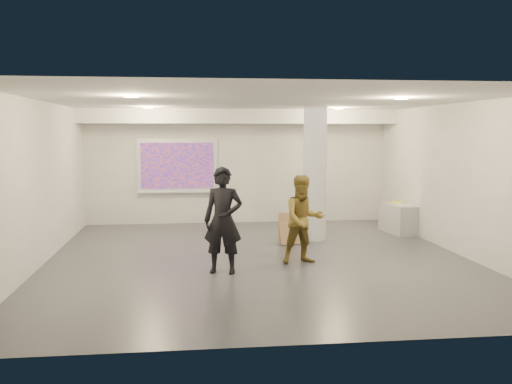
{
  "coord_description": "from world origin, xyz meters",
  "views": [
    {
      "loc": [
        -1.34,
        -10.69,
        2.42
      ],
      "look_at": [
        0.0,
        0.4,
        1.25
      ],
      "focal_mm": 40.0,
      "sensor_mm": 36.0,
      "label": 1
    }
  ],
  "objects": [
    {
      "name": "woman",
      "position": [
        -0.74,
        -1.02,
        0.92
      ],
      "size": [
        0.76,
        0.59,
        1.84
      ],
      "primitive_type": "imported",
      "rotation": [
        0.0,
        0.0,
        -0.25
      ],
      "color": "black",
      "rests_on": "floor"
    },
    {
      "name": "wall_back",
      "position": [
        0.0,
        4.5,
        1.5
      ],
      "size": [
        8.0,
        0.01,
        3.0
      ],
      "primitive_type": "cube",
      "color": "beige",
      "rests_on": "floor"
    },
    {
      "name": "floor",
      "position": [
        0.0,
        0.0,
        0.0
      ],
      "size": [
        8.0,
        9.0,
        0.01
      ],
      "primitive_type": "cube",
      "color": "#35373C",
      "rests_on": "ground"
    },
    {
      "name": "downlight_sw",
      "position": [
        -2.2,
        -1.5,
        2.98
      ],
      "size": [
        0.22,
        0.22,
        0.02
      ],
      "primitive_type": "cylinder",
      "color": "#FFD387",
      "rests_on": "ceiling"
    },
    {
      "name": "postit_pad",
      "position": [
        3.76,
        2.69,
        0.71
      ],
      "size": [
        0.31,
        0.37,
        0.03
      ],
      "primitive_type": "cube",
      "rotation": [
        0.0,
        0.0,
        -0.27
      ],
      "color": "#F7FF32",
      "rests_on": "credenza"
    },
    {
      "name": "cardboard_back",
      "position": [
        0.95,
        1.68,
        0.32
      ],
      "size": [
        0.6,
        0.24,
        0.63
      ],
      "primitive_type": "cube",
      "rotation": [
        -0.23,
        0.0,
        -0.07
      ],
      "color": "#906946",
      "rests_on": "floor"
    },
    {
      "name": "credenza",
      "position": [
        3.72,
        2.44,
        0.35
      ],
      "size": [
        0.6,
        1.23,
        0.69
      ],
      "primitive_type": "cube",
      "rotation": [
        0.0,
        0.0,
        0.09
      ],
      "color": "#989B9E",
      "rests_on": "floor"
    },
    {
      "name": "papers_stack",
      "position": [
        3.75,
        2.18,
        0.71
      ],
      "size": [
        0.31,
        0.38,
        0.02
      ],
      "primitive_type": "cube",
      "rotation": [
        0.0,
        0.0,
        -0.06
      ],
      "color": "white",
      "rests_on": "credenza"
    },
    {
      "name": "cardboard_front",
      "position": [
        0.84,
        1.3,
        0.25
      ],
      "size": [
        0.5,
        0.31,
        0.5
      ],
      "primitive_type": "cube",
      "rotation": [
        -0.31,
        0.0,
        0.26
      ],
      "color": "#906946",
      "rests_on": "floor"
    },
    {
      "name": "projection_screen",
      "position": [
        -1.6,
        4.45,
        1.53
      ],
      "size": [
        2.1,
        0.13,
        1.42
      ],
      "color": "silver",
      "rests_on": "wall_back"
    },
    {
      "name": "wall_left",
      "position": [
        -4.0,
        0.0,
        1.5
      ],
      "size": [
        0.01,
        9.0,
        3.0
      ],
      "primitive_type": "cube",
      "color": "beige",
      "rests_on": "floor"
    },
    {
      "name": "column",
      "position": [
        1.5,
        1.8,
        1.5
      ],
      "size": [
        0.52,
        0.52,
        3.0
      ],
      "primitive_type": "cylinder",
      "color": "silver",
      "rests_on": "floor"
    },
    {
      "name": "wall_right",
      "position": [
        4.0,
        0.0,
        1.5
      ],
      "size": [
        0.01,
        9.0,
        3.0
      ],
      "primitive_type": "cube",
      "color": "beige",
      "rests_on": "floor"
    },
    {
      "name": "soffit_band",
      "position": [
        0.0,
        3.95,
        2.82
      ],
      "size": [
        8.0,
        1.1,
        0.36
      ],
      "primitive_type": "cube",
      "color": "white",
      "rests_on": "ceiling"
    },
    {
      "name": "ceiling",
      "position": [
        0.0,
        0.0,
        3.0
      ],
      "size": [
        8.0,
        9.0,
        0.01
      ],
      "primitive_type": "cube",
      "color": "silver",
      "rests_on": "floor"
    },
    {
      "name": "downlight_nw",
      "position": [
        -2.2,
        2.5,
        2.98
      ],
      "size": [
        0.22,
        0.22,
        0.02
      ],
      "primitive_type": "cylinder",
      "color": "#FFD387",
      "rests_on": "ceiling"
    },
    {
      "name": "downlight_ne",
      "position": [
        2.2,
        2.5,
        2.98
      ],
      "size": [
        0.22,
        0.22,
        0.02
      ],
      "primitive_type": "cylinder",
      "color": "#FFD387",
      "rests_on": "ceiling"
    },
    {
      "name": "wall_front",
      "position": [
        0.0,
        -4.5,
        1.5
      ],
      "size": [
        8.0,
        0.01,
        3.0
      ],
      "primitive_type": "cube",
      "color": "beige",
      "rests_on": "floor"
    },
    {
      "name": "man",
      "position": [
        0.78,
        -0.46,
        0.82
      ],
      "size": [
        0.88,
        0.73,
        1.64
      ],
      "primitive_type": "imported",
      "rotation": [
        0.0,
        0.0,
        0.14
      ],
      "color": "olive",
      "rests_on": "floor"
    },
    {
      "name": "downlight_se",
      "position": [
        2.2,
        -1.5,
        2.98
      ],
      "size": [
        0.22,
        0.22,
        0.02
      ],
      "primitive_type": "cylinder",
      "color": "#FFD387",
      "rests_on": "ceiling"
    }
  ]
}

